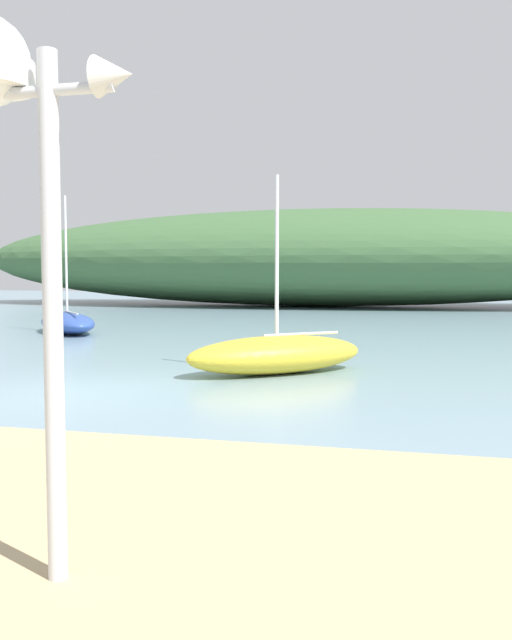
{
  "coord_description": "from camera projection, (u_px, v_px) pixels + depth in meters",
  "views": [
    {
      "loc": [
        5.59,
        -10.66,
        2.1
      ],
      "look_at": [
        1.85,
        4.51,
        0.99
      ],
      "focal_mm": 37.57,
      "sensor_mm": 36.0,
      "label": 1
    }
  ],
  "objects": [
    {
      "name": "sailboat_far_left",
      "position": [
        277.0,
        354.0,
        13.93
      ],
      "size": [
        3.93,
        3.63,
        4.1
      ],
      "color": "gold",
      "rests_on": "ground"
    },
    {
      "name": "distant_hill",
      "position": [
        311.0,
        258.0,
        42.54
      ],
      "size": [
        45.61,
        12.77,
        6.1
      ],
      "primitive_type": "ellipsoid",
      "color": "#3D6038",
      "rests_on": "ground"
    },
    {
      "name": "ground_plane",
      "position": [
        93.0,
        392.0,
        11.8
      ],
      "size": [
        120.0,
        120.0,
        0.0
      ],
      "primitive_type": "plane",
      "color": "#7A99A8"
    },
    {
      "name": "sailboat_west_reach",
      "position": [
        67.0,
        322.0,
        23.36
      ],
      "size": [
        4.03,
        4.27,
        4.76
      ],
      "color": "#2D4C9E",
      "rests_on": "ground"
    },
    {
      "name": "mast_structure",
      "position": [
        2.0,
        106.0,
        4.04
      ],
      "size": [
        1.27,
        0.6,
        3.45
      ],
      "color": "silver",
      "rests_on": "beach_sand"
    }
  ]
}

